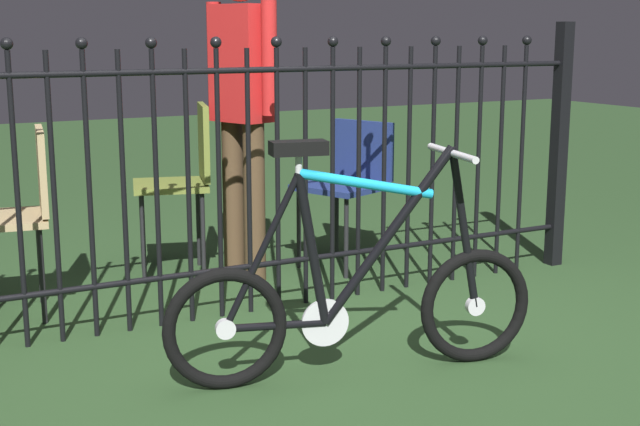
% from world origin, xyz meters
% --- Properties ---
extents(ground_plane, '(20.00, 20.00, 0.00)m').
position_xyz_m(ground_plane, '(0.00, 0.00, 0.00)').
color(ground_plane, '#284523').
extents(iron_fence, '(3.45, 0.07, 1.31)m').
position_xyz_m(iron_fence, '(-0.06, 0.74, 0.66)').
color(iron_fence, black).
rests_on(iron_fence, ground).
extents(bicycle, '(1.41, 0.44, 0.89)m').
position_xyz_m(bicycle, '(-0.09, -0.14, 0.30)').
color(bicycle, black).
rests_on(bicycle, ground).
extents(chair_navy, '(0.53, 0.53, 0.78)m').
position_xyz_m(chair_navy, '(0.69, 1.27, 0.49)').
color(chair_navy, black).
rests_on(chair_navy, ground).
extents(chair_olive, '(0.47, 0.47, 0.90)m').
position_xyz_m(chair_olive, '(-0.16, 1.50, 0.55)').
color(chair_olive, black).
rests_on(chair_olive, ground).
extents(chair_tan, '(0.46, 0.46, 0.85)m').
position_xyz_m(chair_tan, '(-1.05, 1.18, 0.51)').
color(chair_tan, black).
rests_on(chair_tan, ground).
extents(person_visitor, '(0.27, 0.45, 1.63)m').
position_xyz_m(person_visitor, '(0.08, 1.29, 0.97)').
color(person_visitor, '#4C3823').
rests_on(person_visitor, ground).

